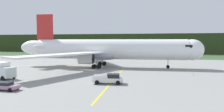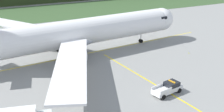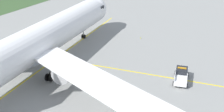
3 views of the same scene
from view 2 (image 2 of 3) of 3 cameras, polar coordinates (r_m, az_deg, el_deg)
The scene contains 7 objects.
ground at distance 54.00m, azimuth -5.74°, elevation -2.86°, with size 320.00×320.00×0.00m, color gray.
grass_verge at distance 106.74m, azimuth -16.91°, elevation 8.23°, with size 320.00×30.62×0.04m, color #34512B.
taxiway_centerline_main at distance 62.07m, azimuth -6.15°, elevation 0.33°, with size 68.73×0.30×0.01m, color yellow.
taxiway_centerline_spur at distance 48.82m, azimuth 8.56°, elevation -5.67°, with size 34.06×0.30×0.01m, color yellow.
airliner at distance 60.28m, azimuth -6.84°, elevation 4.71°, with size 53.79×53.30×15.55m.
ops_pickup_truck at distance 45.79m, azimuth 11.50°, elevation -6.48°, with size 5.69×2.99×1.94m.
taxiway_edge_light_east at distance 64.44m, azimuth 15.56°, elevation 0.70°, with size 0.12×0.12×0.51m.
Camera 2 is at (-17.19, -46.44, 21.53)m, focal length 44.42 mm.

